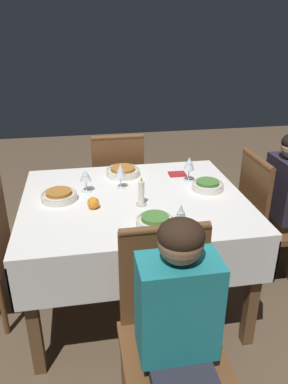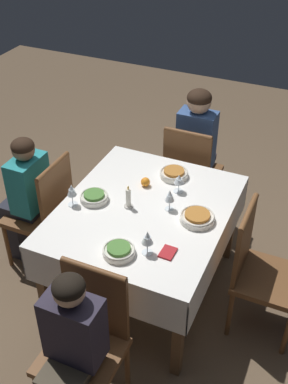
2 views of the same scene
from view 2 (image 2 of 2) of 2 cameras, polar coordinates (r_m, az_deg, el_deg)
name	(u,v)px [view 2 (image 2 of 2)]	position (r m, az deg, el deg)	size (l,w,h in m)	color
ground_plane	(145,286)	(3.66, 0.07, -11.11)	(8.00, 8.00, 0.00)	brown
dining_table	(145,219)	(3.22, 0.08, -3.22)	(1.28, 1.07, 0.74)	white
chair_west	(190,170)	(3.97, 5.51, 2.57)	(0.42, 0.42, 0.93)	brown
chair_south	(45,209)	(3.61, -11.65, -2.02)	(0.42, 0.42, 0.93)	brown
chair_east	(87,337)	(2.76, -6.75, -16.68)	(0.42, 0.42, 0.93)	brown
chair_north	(259,267)	(3.17, 13.48, -8.64)	(0.42, 0.42, 0.93)	brown
person_adult_denim	(198,145)	(4.02, 6.38, 5.60)	(0.34, 0.30, 1.17)	#383342
person_child_teal	(25,195)	(3.64, -13.96, -0.33)	(0.30, 0.33, 1.07)	#282833
person_child_dark	(70,352)	(2.61, -8.75, -18.25)	(0.33, 0.30, 1.06)	#4C4233
bowl_west	(174,173)	(3.45, 3.58, 2.22)	(0.20, 0.20, 0.06)	silver
wine_glass_west	(179,180)	(3.26, 4.17, 1.45)	(0.07, 0.07, 0.14)	white
bowl_south	(94,197)	(3.23, -5.93, -0.58)	(0.19, 0.19, 0.06)	silver
wine_glass_south	(72,191)	(3.16, -8.58, 0.14)	(0.07, 0.07, 0.16)	white
bowl_east	(119,251)	(2.82, -3.00, -6.95)	(0.19, 0.19, 0.06)	silver
wine_glass_east	(147,238)	(2.76, 0.41, -5.49)	(0.07, 0.07, 0.16)	white
bowl_north	(197,217)	(3.06, 6.32, -2.98)	(0.22, 0.22, 0.06)	silver
wine_glass_north	(170,196)	(3.09, 3.07, -0.49)	(0.06, 0.06, 0.15)	white
candle_centerpiece	(128,199)	(3.14, -1.86, -0.84)	(0.06, 0.06, 0.17)	beige
orange_fruit	(145,182)	(3.35, 0.16, 1.21)	(0.07, 0.07, 0.07)	orange
napkin_red_folded	(168,253)	(2.83, 2.84, -7.18)	(0.11, 0.09, 0.01)	#AD2328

